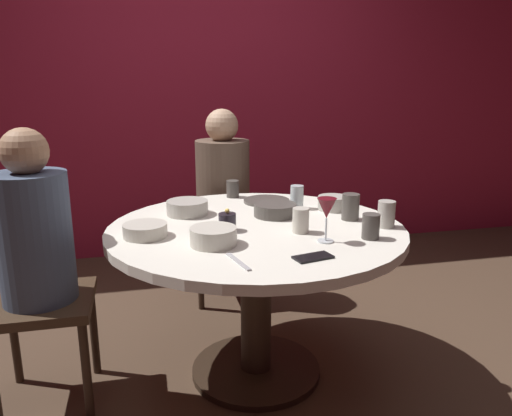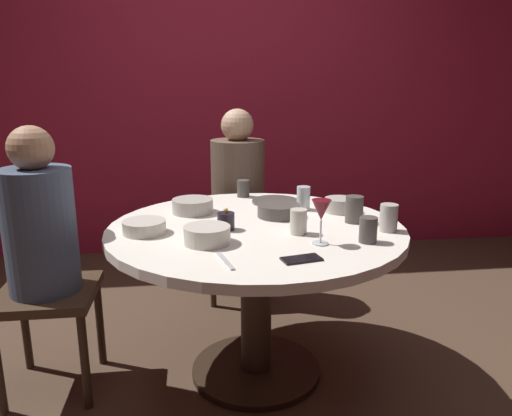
% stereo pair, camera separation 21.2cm
% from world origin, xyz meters
% --- Properties ---
extents(ground_plane, '(8.00, 8.00, 0.00)m').
position_xyz_m(ground_plane, '(0.00, 0.00, 0.00)').
color(ground_plane, '#4C3828').
extents(back_wall, '(6.00, 0.10, 2.60)m').
position_xyz_m(back_wall, '(0.00, 1.85, 1.30)').
color(back_wall, maroon).
rests_on(back_wall, ground).
extents(dining_table, '(1.29, 1.29, 0.72)m').
position_xyz_m(dining_table, '(0.00, 0.00, 0.57)').
color(dining_table, silver).
rests_on(dining_table, ground).
extents(seated_diner_left, '(0.40, 0.40, 1.17)m').
position_xyz_m(seated_diner_left, '(-0.90, 0.00, 0.72)').
color(seated_diner_left, '#3F2D1E').
rests_on(seated_diner_left, ground).
extents(seated_diner_back, '(0.40, 0.40, 1.18)m').
position_xyz_m(seated_diner_back, '(0.00, 0.89, 0.73)').
color(seated_diner_back, '#3F2D1E').
rests_on(seated_diner_back, ground).
extents(candle_holder, '(0.07, 0.07, 0.10)m').
position_xyz_m(candle_holder, '(-0.13, -0.04, 0.76)').
color(candle_holder, black).
rests_on(candle_holder, dining_table).
extents(wine_glass, '(0.08, 0.08, 0.18)m').
position_xyz_m(wine_glass, '(0.22, -0.28, 0.85)').
color(wine_glass, silver).
rests_on(wine_glass, dining_table).
extents(dinner_plate, '(0.24, 0.24, 0.01)m').
position_xyz_m(dinner_plate, '(0.15, 0.41, 0.73)').
color(dinner_plate, '#4C4742').
rests_on(dinner_plate, dining_table).
extents(cell_phone, '(0.15, 0.10, 0.01)m').
position_xyz_m(cell_phone, '(0.11, -0.44, 0.72)').
color(cell_phone, black).
rests_on(cell_phone, dining_table).
extents(bowl_serving_large, '(0.19, 0.19, 0.07)m').
position_xyz_m(bowl_serving_large, '(-0.27, 0.26, 0.75)').
color(bowl_serving_large, '#B2ADA3').
rests_on(bowl_serving_large, dining_table).
extents(bowl_salad_center, '(0.15, 0.15, 0.07)m').
position_xyz_m(bowl_salad_center, '(0.43, 0.18, 0.75)').
color(bowl_salad_center, '#B2ADA3').
rests_on(bowl_salad_center, dining_table).
extents(bowl_small_white, '(0.20, 0.20, 0.06)m').
position_xyz_m(bowl_small_white, '(0.12, 0.14, 0.75)').
color(bowl_small_white, '#4C4742').
rests_on(bowl_small_white, dining_table).
extents(bowl_sauce_side, '(0.18, 0.18, 0.07)m').
position_xyz_m(bowl_sauce_side, '(-0.22, -0.21, 0.76)').
color(bowl_sauce_side, beige).
rests_on(bowl_sauce_side, dining_table).
extents(bowl_rice_portion, '(0.18, 0.18, 0.05)m').
position_xyz_m(bowl_rice_portion, '(-0.47, -0.05, 0.75)').
color(bowl_rice_portion, beige).
rests_on(bowl_rice_portion, dining_table).
extents(cup_near_candle, '(0.08, 0.08, 0.12)m').
position_xyz_m(cup_near_candle, '(0.44, -0.00, 0.78)').
color(cup_near_candle, '#4C4742').
rests_on(cup_near_candle, dining_table).
extents(cup_by_left_diner, '(0.07, 0.07, 0.10)m').
position_xyz_m(cup_by_left_diner, '(0.16, -0.14, 0.77)').
color(cup_by_left_diner, beige).
rests_on(cup_by_left_diner, dining_table).
extents(cup_by_right_diner, '(0.07, 0.07, 0.09)m').
position_xyz_m(cup_by_right_diner, '(0.00, 0.56, 0.77)').
color(cup_by_right_diner, '#4C4742').
rests_on(cup_by_right_diner, dining_table).
extents(cup_center_front, '(0.07, 0.07, 0.12)m').
position_xyz_m(cup_center_front, '(0.26, 0.25, 0.78)').
color(cup_center_front, silver).
rests_on(cup_center_front, dining_table).
extents(cup_far_edge, '(0.07, 0.07, 0.12)m').
position_xyz_m(cup_far_edge, '(0.54, -0.15, 0.78)').
color(cup_far_edge, '#B2ADA3').
rests_on(cup_far_edge, dining_table).
extents(cup_beside_wine, '(0.07, 0.07, 0.10)m').
position_xyz_m(cup_beside_wine, '(0.41, -0.28, 0.77)').
color(cup_beside_wine, '#4C4742').
rests_on(cup_beside_wine, dining_table).
extents(fork_near_plate, '(0.06, 0.18, 0.01)m').
position_xyz_m(fork_near_plate, '(-0.16, -0.42, 0.72)').
color(fork_near_plate, '#B7B7BC').
rests_on(fork_near_plate, dining_table).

